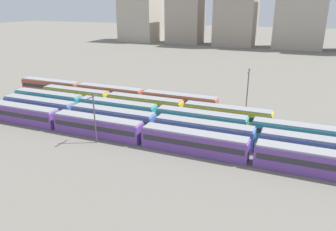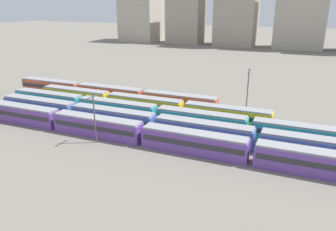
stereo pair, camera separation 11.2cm
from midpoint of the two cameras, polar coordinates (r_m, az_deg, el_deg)
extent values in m
plane|color=slate|center=(80.68, -17.93, 1.05)|extent=(600.00, 600.00, 0.00)
cube|color=#6B429E|center=(74.43, -24.30, 0.14)|extent=(18.00, 3.00, 3.40)
cube|color=#2D2D33|center=(74.31, -24.35, 0.44)|extent=(17.20, 3.06, 0.90)
cube|color=#939399|center=(73.89, -24.50, 1.51)|extent=(17.60, 2.70, 0.35)
cube|color=#6B429E|center=(62.39, -12.22, -2.03)|extent=(18.00, 3.00, 3.40)
cube|color=#2D2D33|center=(62.25, -12.25, -1.68)|extent=(17.20, 3.06, 0.90)
cube|color=#939399|center=(61.75, -12.34, -0.41)|extent=(17.60, 2.70, 0.35)
cube|color=#6B429E|center=(54.40, 4.48, -4.86)|extent=(18.00, 3.00, 3.40)
cube|color=#2D2D33|center=(54.24, 4.49, -4.47)|extent=(17.20, 3.06, 0.90)
cube|color=#939399|center=(53.67, 4.53, -3.03)|extent=(17.60, 2.70, 0.35)
cube|color=#6B429E|center=(52.36, 24.68, -7.69)|extent=(18.00, 3.00, 3.40)
cube|color=#2D2D33|center=(52.19, 24.75, -7.29)|extent=(17.20, 3.06, 0.90)
cube|color=#939399|center=(51.60, 24.97, -5.82)|extent=(17.60, 2.70, 0.35)
cube|color=#4C70BC|center=(77.80, -21.55, 1.29)|extent=(18.00, 3.00, 3.40)
cube|color=#2D2D33|center=(77.68, -21.59, 1.57)|extent=(17.20, 3.06, 0.90)
cube|color=#939399|center=(77.29, -21.72, 2.61)|extent=(17.60, 2.70, 0.35)
cube|color=#4C70BC|center=(66.39, -9.66, -0.56)|extent=(18.00, 3.00, 3.40)
cube|color=#2D2D33|center=(66.25, -9.68, -0.23)|extent=(17.20, 3.06, 0.90)
cube|color=#939399|center=(65.79, -9.75, 0.98)|extent=(17.60, 2.70, 0.35)
cube|color=#4C70BC|center=(58.97, 6.14, -2.96)|extent=(18.00, 3.00, 3.40)
cube|color=#2D2D33|center=(58.82, 6.15, -2.59)|extent=(17.20, 3.06, 0.90)
cube|color=#939399|center=(58.29, 6.20, -1.25)|extent=(17.60, 2.70, 0.35)
cube|color=#4C70BC|center=(57.11, 24.68, -5.47)|extent=(18.00, 3.00, 3.40)
cube|color=#2D2D33|center=(56.95, 24.73, -5.09)|extent=(17.20, 3.06, 0.90)
cube|color=#939399|center=(56.41, 24.94, -3.73)|extent=(17.60, 2.70, 0.35)
cube|color=teal|center=(82.78, -20.15, 2.48)|extent=(18.00, 3.00, 3.40)
cube|color=#2D2D33|center=(82.67, -20.19, 2.75)|extent=(17.20, 3.06, 0.90)
cube|color=#939399|center=(82.30, -20.30, 3.73)|extent=(17.60, 2.70, 0.35)
cube|color=teal|center=(71.61, -8.88, 0.95)|extent=(18.00, 3.00, 3.40)
cube|color=#2D2D33|center=(71.48, -8.90, 1.26)|extent=(17.20, 3.06, 0.90)
cube|color=#939399|center=(71.05, -8.96, 2.39)|extent=(17.60, 2.70, 0.35)
cube|color=teal|center=(64.17, 5.70, -1.08)|extent=(18.00, 3.00, 3.40)
cube|color=#2D2D33|center=(64.04, 5.71, -0.73)|extent=(17.20, 3.06, 0.90)
cube|color=#939399|center=(63.55, 5.76, 0.51)|extent=(17.60, 2.70, 0.35)
cube|color=teal|center=(61.83, 22.69, -3.34)|extent=(18.00, 3.00, 3.40)
cube|color=#2D2D33|center=(61.69, 22.74, -2.99)|extent=(17.20, 3.06, 0.90)
cube|color=#939399|center=(61.19, 22.91, -1.71)|extent=(17.60, 2.70, 0.35)
cube|color=yellow|center=(84.02, -15.80, 3.18)|extent=(18.00, 3.00, 3.40)
cube|color=#2D2D33|center=(83.92, -15.82, 3.45)|extent=(17.20, 3.06, 0.90)
cube|color=#939399|center=(83.55, -15.91, 4.41)|extent=(17.60, 2.70, 0.35)
cube|color=yellow|center=(74.06, -4.19, 1.75)|extent=(18.00, 3.00, 3.40)
cube|color=#2D2D33|center=(73.94, -4.20, 2.05)|extent=(17.20, 3.06, 0.90)
cube|color=#939399|center=(73.53, -4.22, 3.15)|extent=(17.60, 2.70, 0.35)
cube|color=yellow|center=(68.01, 10.19, -0.11)|extent=(18.00, 3.00, 3.40)
cube|color=#2D2D33|center=(67.88, 10.21, 0.21)|extent=(17.20, 3.06, 0.90)
cube|color=#939399|center=(67.42, 10.28, 1.39)|extent=(17.60, 2.70, 0.35)
cube|color=#BC4C38|center=(95.73, -19.77, 4.68)|extent=(18.00, 3.00, 3.40)
cube|color=#2D2D33|center=(95.63, -19.80, 4.91)|extent=(17.20, 3.06, 0.90)
cube|color=#939399|center=(95.31, -19.90, 5.77)|extent=(17.60, 2.70, 0.35)
cube|color=#BC4C38|center=(84.38, -10.15, 3.68)|extent=(18.00, 3.00, 3.40)
cube|color=#2D2D33|center=(84.27, -10.17, 3.94)|extent=(17.20, 3.06, 0.90)
cube|color=#939399|center=(83.91, -10.23, 4.91)|extent=(17.60, 2.70, 0.35)
cube|color=#BC4C38|center=(76.10, 1.95, 2.27)|extent=(18.00, 3.00, 3.40)
cube|color=#2D2D33|center=(75.98, 1.95, 2.57)|extent=(17.20, 3.06, 0.90)
cube|color=#939399|center=(75.57, 1.97, 3.63)|extent=(17.60, 2.70, 0.35)
cylinder|color=#4C4C51|center=(74.46, 13.65, 4.10)|extent=(0.24, 0.24, 10.26)
cube|color=#47474C|center=(73.45, 13.93, 7.51)|extent=(0.16, 3.20, 0.16)
cylinder|color=#4C4C51|center=(58.41, -12.74, -0.53)|extent=(0.24, 0.24, 9.17)
cube|color=#47474C|center=(57.22, -13.03, 3.23)|extent=(0.16, 3.20, 0.16)
cube|color=#B2A899|center=(217.72, -4.79, 16.50)|extent=(22.58, 21.88, 27.91)
cube|color=#A89989|center=(205.68, 3.03, 16.07)|extent=(20.26, 16.60, 25.64)
cube|color=#A89989|center=(197.13, 11.94, 18.31)|extent=(22.08, 21.54, 44.39)
cube|color=#B2A899|center=(193.35, 22.23, 16.67)|extent=(25.31, 18.27, 39.86)
camera|label=1|loc=(0.06, -90.05, -0.02)|focal=34.90mm
camera|label=2|loc=(0.06, 89.95, 0.02)|focal=34.90mm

